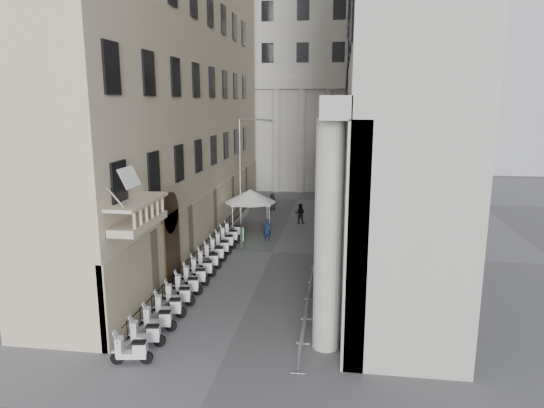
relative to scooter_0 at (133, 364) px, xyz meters
The scene contains 35 objects.
left_building 25.51m from the scooter_0, 101.82° to the left, with size 5.00×36.00×34.00m, color #C3B296.
far_building 47.21m from the scooter_0, 85.38° to the left, with size 22.00×10.00×30.00m, color beige.
iron_fence 14.64m from the scooter_0, 92.73° to the left, with size 0.30×28.00×1.40m, color black, non-canonical shape.
blue_awning 23.91m from the scooter_0, 71.08° to the left, with size 1.60×3.00×3.00m, color navy, non-canonical shape.
flag 1.67m from the scooter_0, 103.77° to the left, with size 1.00×1.40×8.20m, color #9E0C11, non-canonical shape.
scooter_0 is the anchor object (origin of this frame).
scooter_1 1.46m from the scooter_0, 90.00° to the left, with size 0.56×1.40×1.50m, color silver, non-canonical shape.
scooter_2 2.93m from the scooter_0, 90.00° to the left, with size 0.56×1.40×1.50m, color silver, non-canonical shape.
scooter_3 4.39m from the scooter_0, 90.00° to the left, with size 0.56×1.40×1.50m, color silver, non-canonical shape.
scooter_4 5.86m from the scooter_0, 90.00° to the left, with size 0.56×1.40×1.50m, color silver, non-canonical shape.
scooter_5 7.32m from the scooter_0, 90.00° to the left, with size 0.56×1.40×1.50m, color silver, non-canonical shape.
scooter_6 8.78m from the scooter_0, 90.00° to the left, with size 0.56×1.40×1.50m, color silver, non-canonical shape.
scooter_7 10.25m from the scooter_0, 90.00° to the left, with size 0.56×1.40×1.50m, color silver, non-canonical shape.
scooter_8 11.71m from the scooter_0, 90.00° to the left, with size 0.56×1.40×1.50m, color silver, non-canonical shape.
scooter_9 13.18m from the scooter_0, 90.00° to the left, with size 0.56×1.40×1.50m, color silver, non-canonical shape.
scooter_10 14.64m from the scooter_0, 90.00° to the left, with size 0.56×1.40×1.50m, color silver, non-canonical shape.
scooter_11 16.10m from the scooter_0, 90.00° to the left, with size 0.56×1.40×1.50m, color silver, non-canonical shape.
scooter_12 17.57m from the scooter_0, 90.00° to the left, with size 0.56×1.40×1.50m, color silver, non-canonical shape.
scooter_13 19.03m from the scooter_0, 90.00° to the left, with size 0.56×1.40×1.50m, color silver, non-canonical shape.
barrier_0 6.98m from the scooter_0, 11.62° to the left, with size 0.60×2.40×1.10m, color #A2A5A9, non-canonical shape.
barrier_1 7.87m from the scooter_0, 29.74° to the left, with size 0.60×2.40×1.10m, color #A2A5A9, non-canonical shape.
barrier_2 9.37m from the scooter_0, 43.13° to the left, with size 0.60×2.40×1.10m, color #A2A5A9, non-canonical shape.
barrier_3 11.23m from the scooter_0, 52.49° to the left, with size 0.60×2.40×1.10m, color #A2A5A9, non-canonical shape.
barrier_4 13.30m from the scooter_0, 59.06° to the left, with size 0.60×2.40×1.10m, color #A2A5A9, non-canonical shape.
barrier_5 15.50m from the scooter_0, 63.82° to the left, with size 0.60×2.40×1.10m, color #A2A5A9, non-canonical shape.
barrier_6 17.77m from the scooter_0, 67.38° to the left, with size 0.60×2.40×1.10m, color #A2A5A9, non-canonical shape.
barrier_7 20.10m from the scooter_0, 70.12° to the left, with size 0.60×2.40×1.10m, color #A2A5A9, non-canonical shape.
barrier_8 22.47m from the scooter_0, 72.29° to the left, with size 0.60×2.40×1.10m, color #A2A5A9, non-canonical shape.
barrier_9 24.86m from the scooter_0, 74.04° to the left, with size 0.60×2.40×1.10m, color #A2A5A9, non-canonical shape.
security_tent 21.71m from the scooter_0, 86.80° to the left, with size 4.24×4.24×3.45m.
street_lamp 22.94m from the scooter_0, 89.29° to the left, with size 2.93×0.99×9.24m.
info_kiosk 16.89m from the scooter_0, 86.23° to the left, with size 0.39×0.79×1.60m.
pedestrian_a 18.88m from the scooter_0, 81.63° to the left, with size 0.63×0.41×1.72m, color #0C1833.
pedestrian_b 24.92m from the scooter_0, 78.88° to the left, with size 0.88×0.68×1.80m, color black.
pedestrian_c 29.47m from the scooter_0, 86.88° to the left, with size 0.82×0.54×1.69m, color black.
Camera 1 is at (4.70, -13.82, 10.65)m, focal length 32.00 mm.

